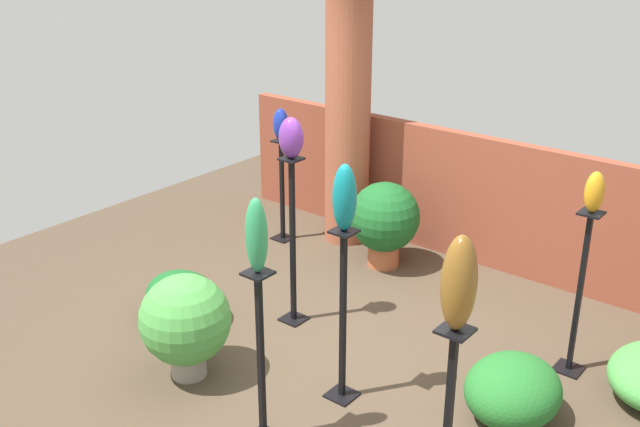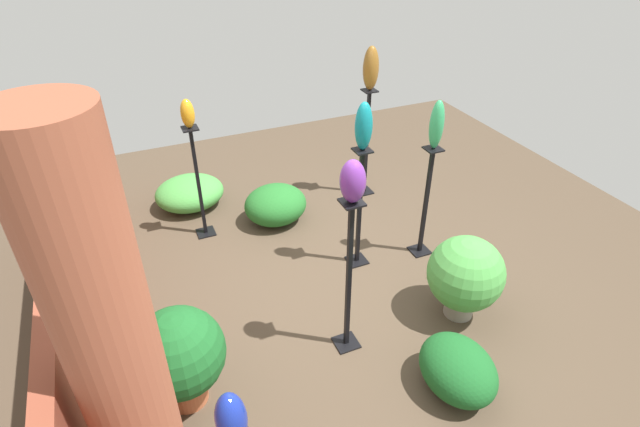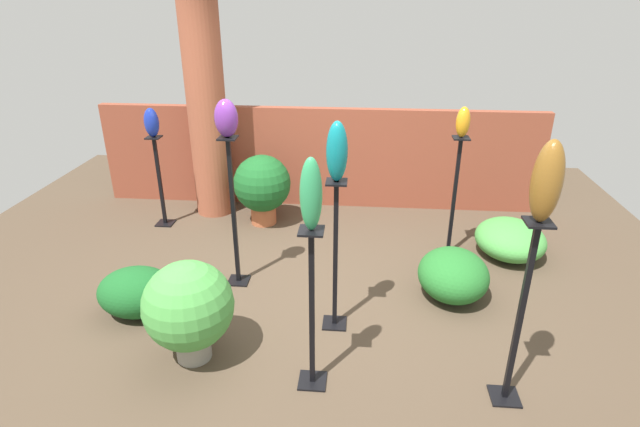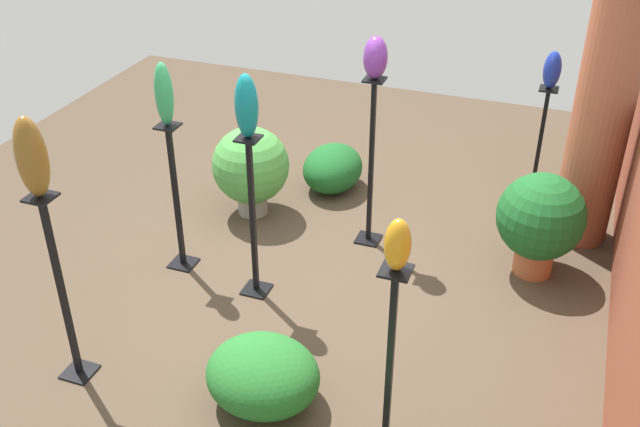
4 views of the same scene
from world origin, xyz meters
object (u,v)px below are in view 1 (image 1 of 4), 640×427
art_vase_bronze (459,283)px  potted_plant_mid_right (185,321)px  brick_pillar (348,116)px  pedestal_jade (261,366)px  pedestal_amber (578,301)px  pedestal_violet (293,248)px  potted_plant_back_center (385,219)px  art_vase_amber (594,192)px  art_vase_cobalt (281,124)px  art_vase_jade (256,236)px  art_vase_teal (344,198)px  pedestal_teal (343,323)px  art_vase_violet (291,138)px  pedestal_cobalt (282,195)px

art_vase_bronze → potted_plant_mid_right: size_ratio=0.61×
brick_pillar → art_vase_bronze: (2.90, -2.99, 0.27)m
brick_pillar → pedestal_jade: brick_pillar is taller
pedestal_amber → art_vase_bronze: bearing=-87.4°
pedestal_violet → potted_plant_back_center: 1.37m
art_vase_bronze → art_vase_amber: (-0.09, 2.08, -0.17)m
art_vase_cobalt → art_vase_jade: art_vase_jade is taller
art_vase_teal → art_vase_bronze: art_vase_bronze is taller
art_vase_amber → pedestal_violet: bearing=-160.6°
brick_pillar → pedestal_jade: bearing=-62.3°
pedestal_teal → art_vase_amber: bearing=49.8°
art_vase_violet → potted_plant_mid_right: bearing=-94.1°
brick_pillar → pedestal_jade: (1.55, -2.96, -0.77)m
art_vase_amber → potted_plant_mid_right: bearing=-139.8°
pedestal_violet → pedestal_jade: bearing=-56.6°
art_vase_amber → art_vase_jade: size_ratio=0.63×
art_vase_amber → pedestal_jade: bearing=-121.5°
art_vase_cobalt → art_vase_bronze: art_vase_bronze is taller
art_vase_bronze → art_vase_jade: (-1.35, 0.03, -0.14)m
art_vase_jade → brick_pillar: bearing=117.7°
pedestal_jade → art_vase_bronze: bearing=-1.4°
art_vase_violet → art_vase_jade: bearing=-56.6°
art_vase_cobalt → art_vase_jade: (2.05, -2.51, 0.22)m
pedestal_violet → art_vase_jade: (0.86, -1.30, 0.80)m
pedestal_cobalt → pedestal_violet: bearing=-45.4°
pedestal_cobalt → art_vase_cobalt: art_vase_cobalt is taller
art_vase_jade → art_vase_violet: bearing=123.4°
art_vase_bronze → art_vase_amber: bearing=92.6°
art_vase_bronze → art_vase_violet: bearing=148.9°
art_vase_cobalt → potted_plant_back_center: (1.19, 0.14, -0.76)m
art_vase_teal → art_vase_amber: size_ratio=1.53×
brick_pillar → art_vase_teal: 2.82m
pedestal_amber → art_vase_teal: (-1.14, -1.34, 0.93)m
pedestal_cobalt → pedestal_jade: pedestal_jade is taller
pedestal_amber → art_vase_cobalt: bearing=171.9°
art_vase_jade → potted_plant_mid_right: art_vase_jade is taller
art_vase_amber → potted_plant_back_center: size_ratio=0.35×
pedestal_amber → art_vase_jade: art_vase_jade is taller
pedestal_violet → art_vase_bronze: (2.21, -1.33, 0.94)m
brick_pillar → art_vase_violet: (0.70, -1.66, 0.28)m
pedestal_amber → art_vase_jade: 2.55m
pedestal_teal → art_vase_teal: bearing=0.0°
pedestal_amber → pedestal_jade: pedestal_amber is taller
pedestal_teal → pedestal_jade: pedestal_teal is taller
art_vase_bronze → potted_plant_back_center: size_ratio=0.59×
pedestal_jade → pedestal_amber: bearing=58.5°
art_vase_jade → pedestal_amber: bearing=58.5°
pedestal_amber → art_vase_amber: art_vase_amber is taller
pedestal_amber → art_vase_cobalt: art_vase_cobalt is taller
potted_plant_back_center → pedestal_violet: bearing=-89.5°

